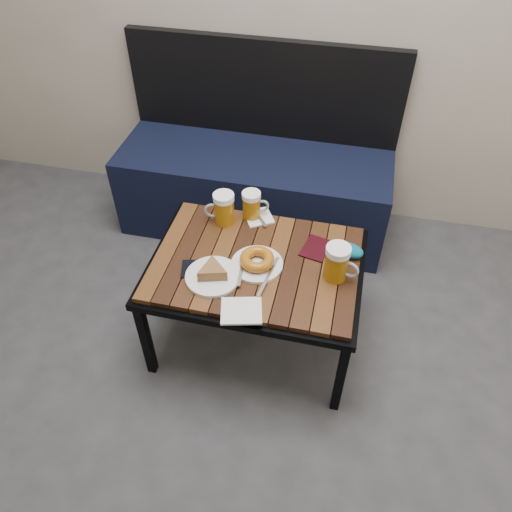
% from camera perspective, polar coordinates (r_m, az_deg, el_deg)
% --- Properties ---
extents(bench, '(1.40, 0.50, 0.95)m').
position_cam_1_polar(bench, '(2.70, -0.11, 8.48)').
color(bench, black).
rests_on(bench, ground).
extents(cafe_table, '(0.84, 0.62, 0.47)m').
position_cam_1_polar(cafe_table, '(1.99, 0.00, -1.49)').
color(cafe_table, black).
rests_on(cafe_table, ground).
extents(beer_mug_left, '(0.13, 0.10, 0.14)m').
position_cam_1_polar(beer_mug_left, '(2.09, -3.74, 5.47)').
color(beer_mug_left, '#98630C').
rests_on(beer_mug_left, cafe_table).
extents(beer_mug_centre, '(0.12, 0.10, 0.13)m').
position_cam_1_polar(beer_mug_centre, '(2.11, -0.46, 5.84)').
color(beer_mug_centre, '#98630C').
rests_on(beer_mug_centre, cafe_table).
extents(beer_mug_right, '(0.14, 0.11, 0.15)m').
position_cam_1_polar(beer_mug_right, '(1.87, 9.29, -0.75)').
color(beer_mug_right, '#98630C').
rests_on(beer_mug_right, cafe_table).
extents(plate_pie, '(0.21, 0.21, 0.06)m').
position_cam_1_polar(plate_pie, '(1.88, -4.98, -2.00)').
color(plate_pie, white).
rests_on(plate_pie, cafe_table).
extents(plate_bagel, '(0.20, 0.26, 0.06)m').
position_cam_1_polar(plate_bagel, '(1.92, 0.11, -0.63)').
color(plate_bagel, white).
rests_on(plate_bagel, cafe_table).
extents(napkin_left, '(0.15, 0.15, 0.01)m').
position_cam_1_polar(napkin_left, '(2.15, 0.32, 4.47)').
color(napkin_left, white).
rests_on(napkin_left, cafe_table).
extents(napkin_right, '(0.17, 0.15, 0.01)m').
position_cam_1_polar(napkin_right, '(1.78, -1.69, -6.28)').
color(napkin_right, white).
rests_on(napkin_right, cafe_table).
extents(passport_navy, '(0.15, 0.12, 0.01)m').
position_cam_1_polar(passport_navy, '(1.93, -6.56, -1.45)').
color(passport_navy, black).
rests_on(passport_navy, cafe_table).
extents(passport_burgundy, '(0.13, 0.15, 0.01)m').
position_cam_1_polar(passport_burgundy, '(2.02, 6.86, 0.89)').
color(passport_burgundy, black).
rests_on(passport_burgundy, cafe_table).
extents(knit_pouch, '(0.13, 0.10, 0.05)m').
position_cam_1_polar(knit_pouch, '(2.00, 10.66, 0.65)').
color(knit_pouch, '#055382').
rests_on(knit_pouch, cafe_table).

